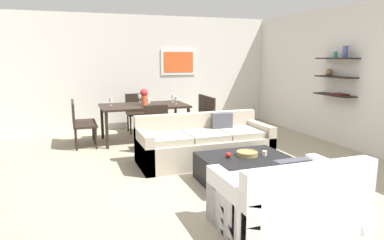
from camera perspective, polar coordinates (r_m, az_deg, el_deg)
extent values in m
plane|color=tan|center=(5.61, 2.61, -7.78)|extent=(18.00, 18.00, 0.00)
cube|color=silver|center=(8.78, -4.35, 7.79)|extent=(8.40, 0.06, 2.70)
cube|color=white|center=(8.82, -2.22, 9.40)|extent=(0.89, 0.02, 0.62)
cube|color=#E55926|center=(8.81, -2.19, 9.39)|extent=(0.76, 0.01, 0.50)
cube|color=silver|center=(7.51, 22.90, 6.55)|extent=(0.06, 8.20, 2.70)
cube|color=black|center=(7.32, 22.53, 9.25)|extent=(0.28, 0.90, 0.02)
cube|color=black|center=(7.33, 22.34, 6.52)|extent=(0.28, 0.90, 0.02)
cube|color=black|center=(7.36, 22.15, 3.80)|extent=(0.28, 0.90, 0.02)
cylinder|color=#4C518C|center=(7.17, 23.68, 10.13)|extent=(0.10, 0.10, 0.22)
sphere|color=olive|center=(7.46, 21.46, 7.26)|extent=(0.14, 0.14, 0.14)
cylinder|color=teal|center=(7.36, 22.31, 9.83)|extent=(0.07, 0.07, 0.12)
cube|color=#4C1E19|center=(7.25, 22.95, 3.87)|extent=(0.20, 0.28, 0.03)
cube|color=#B2A893|center=(5.84, 2.07, -4.89)|extent=(2.18, 0.90, 0.42)
cube|color=#B2A893|center=(6.08, 0.80, -0.48)|extent=(2.18, 0.16, 0.36)
cube|color=#B2A893|center=(5.53, -7.84, -4.90)|extent=(0.14, 0.90, 0.60)
cube|color=#B2A893|center=(6.26, 10.81, -3.18)|extent=(0.14, 0.90, 0.60)
cube|color=#B2A893|center=(5.54, -3.87, -2.98)|extent=(0.61, 0.70, 0.10)
cube|color=#B2A893|center=(5.74, 2.24, -2.49)|extent=(0.61, 0.70, 0.10)
cube|color=#B2A893|center=(6.00, 7.87, -2.01)|extent=(0.61, 0.70, 0.10)
cube|color=#4C4C56|center=(6.07, 4.88, -0.55)|extent=(0.37, 0.14, 0.36)
cube|color=white|center=(3.86, 14.95, -13.51)|extent=(1.41, 0.90, 0.42)
cube|color=white|center=(3.44, 18.80, -9.72)|extent=(1.41, 0.16, 0.36)
cube|color=white|center=(4.20, 22.27, -10.62)|extent=(0.14, 0.90, 0.60)
cube|color=white|center=(3.52, 6.24, -14.00)|extent=(0.14, 0.90, 0.60)
cube|color=white|center=(3.95, 18.21, -9.05)|extent=(0.54, 0.70, 0.10)
cube|color=white|center=(3.65, 11.07, -10.37)|extent=(0.54, 0.70, 0.10)
cube|color=#4C4C56|center=(3.53, 15.92, -9.06)|extent=(0.36, 0.13, 0.36)
cube|color=black|center=(4.95, 8.75, -8.08)|extent=(1.21, 0.99, 0.38)
cylinder|color=#99844C|center=(4.95, 8.96, -5.46)|extent=(0.30, 0.30, 0.05)
torus|color=#99844C|center=(4.95, 8.97, -5.16)|extent=(0.30, 0.30, 0.02)
cylinder|color=silver|center=(4.99, 11.73, -5.33)|extent=(0.07, 0.07, 0.07)
sphere|color=red|center=(4.83, 5.93, -5.67)|extent=(0.08, 0.08, 0.08)
cube|color=black|center=(7.32, -7.82, 2.32)|extent=(1.76, 1.02, 0.04)
cylinder|color=black|center=(6.83, -13.69, -1.67)|extent=(0.06, 0.06, 0.71)
cylinder|color=black|center=(7.18, -0.58, -0.79)|extent=(0.06, 0.06, 0.71)
cylinder|color=black|center=(7.70, -14.42, -0.35)|extent=(0.06, 0.06, 0.71)
cylinder|color=black|center=(8.01, -2.69, 0.39)|extent=(0.06, 0.06, 0.71)
cube|color=black|center=(7.00, -17.01, -0.91)|extent=(0.44, 0.44, 0.04)
cube|color=black|center=(6.95, -18.75, 0.88)|extent=(0.04, 0.44, 0.43)
cylinder|color=black|center=(6.88, -15.33, -2.94)|extent=(0.04, 0.04, 0.41)
cylinder|color=black|center=(7.23, -15.56, -2.31)|extent=(0.04, 0.04, 0.41)
cylinder|color=black|center=(6.87, -18.33, -3.13)|extent=(0.04, 0.04, 0.41)
cylinder|color=black|center=(7.22, -18.41, -2.49)|extent=(0.04, 0.04, 0.41)
cube|color=black|center=(7.49, 1.61, 0.27)|extent=(0.44, 0.44, 0.04)
cube|color=black|center=(7.53, 3.04, 2.12)|extent=(0.04, 0.44, 0.43)
cylinder|color=black|center=(7.64, -0.15, -1.24)|extent=(0.04, 0.04, 0.41)
cylinder|color=black|center=(7.31, 0.80, -1.78)|extent=(0.04, 0.04, 0.41)
cylinder|color=black|center=(7.77, 2.35, -1.06)|extent=(0.04, 0.04, 0.41)
cylinder|color=black|center=(7.44, 3.40, -1.58)|extent=(0.04, 0.04, 0.41)
cube|color=black|center=(6.58, -6.25, -1.22)|extent=(0.44, 0.44, 0.04)
cube|color=black|center=(6.34, -5.86, 0.51)|extent=(0.44, 0.04, 0.43)
cylinder|color=black|center=(6.84, -5.10, -2.68)|extent=(0.04, 0.04, 0.41)
cylinder|color=black|center=(6.76, -8.05, -2.90)|extent=(0.04, 0.04, 0.41)
cylinder|color=black|center=(6.50, -4.29, -3.36)|extent=(0.04, 0.04, 0.41)
cylinder|color=black|center=(6.42, -7.39, -3.60)|extent=(0.04, 0.04, 0.41)
cube|color=black|center=(7.45, -17.19, -0.26)|extent=(0.44, 0.44, 0.04)
cube|color=black|center=(7.41, -18.83, 1.43)|extent=(0.04, 0.44, 0.43)
cylinder|color=black|center=(7.33, -15.62, -2.15)|extent=(0.04, 0.04, 0.41)
cylinder|color=black|center=(7.68, -15.83, -1.59)|extent=(0.04, 0.04, 0.41)
cylinder|color=black|center=(7.31, -18.44, -2.32)|extent=(0.04, 0.04, 0.41)
cylinder|color=black|center=(7.66, -18.51, -1.76)|extent=(0.04, 0.04, 0.41)
cube|color=black|center=(8.17, -8.98, 1.00)|extent=(0.44, 0.44, 0.04)
cube|color=black|center=(8.33, -9.29, 2.81)|extent=(0.44, 0.04, 0.43)
cylinder|color=black|center=(8.01, -9.96, -0.86)|extent=(0.04, 0.04, 0.41)
cylinder|color=black|center=(8.07, -7.44, -0.70)|extent=(0.04, 0.04, 0.41)
cylinder|color=black|center=(8.35, -10.39, -0.40)|extent=(0.04, 0.04, 0.41)
cylinder|color=black|center=(8.42, -7.97, -0.25)|extent=(0.04, 0.04, 0.41)
cube|color=black|center=(7.92, 0.40, 0.82)|extent=(0.44, 0.44, 0.04)
cube|color=black|center=(7.95, 1.76, 2.58)|extent=(0.04, 0.44, 0.43)
cylinder|color=black|center=(8.06, -1.24, -0.62)|extent=(0.04, 0.04, 0.41)
cylinder|color=black|center=(7.73, -0.39, -1.11)|extent=(0.04, 0.04, 0.41)
cylinder|color=black|center=(8.18, 1.15, -0.46)|extent=(0.04, 0.04, 0.41)
cylinder|color=black|center=(7.85, 2.09, -0.93)|extent=(0.04, 0.04, 0.41)
cylinder|color=silver|center=(7.34, -13.08, 2.34)|extent=(0.06, 0.06, 0.01)
cylinder|color=silver|center=(7.33, -13.09, 2.67)|extent=(0.01, 0.01, 0.08)
cylinder|color=silver|center=(7.32, -13.12, 3.25)|extent=(0.07, 0.07, 0.07)
cylinder|color=silver|center=(7.60, -3.15, 2.87)|extent=(0.06, 0.06, 0.01)
cylinder|color=silver|center=(7.60, -3.15, 3.20)|extent=(0.01, 0.01, 0.08)
cylinder|color=silver|center=(7.59, -3.16, 3.80)|extent=(0.06, 0.06, 0.08)
cylinder|color=silver|center=(7.36, -2.59, 2.63)|extent=(0.06, 0.06, 0.01)
cylinder|color=silver|center=(7.36, -2.59, 2.91)|extent=(0.01, 0.01, 0.07)
cylinder|color=silver|center=(7.35, -2.60, 3.49)|extent=(0.07, 0.07, 0.08)
cylinder|color=silver|center=(6.89, -7.05, 2.02)|extent=(0.06, 0.06, 0.01)
cylinder|color=silver|center=(6.88, -7.05, 2.38)|extent=(0.01, 0.01, 0.08)
cylinder|color=silver|center=(6.87, -7.07, 3.13)|extent=(0.06, 0.06, 0.10)
cylinder|color=silver|center=(7.75, -8.52, 2.92)|extent=(0.06, 0.06, 0.01)
cylinder|color=silver|center=(7.75, -8.53, 3.24)|extent=(0.01, 0.01, 0.08)
cylinder|color=silver|center=(7.74, -8.54, 3.85)|extent=(0.08, 0.08, 0.08)
cylinder|color=#D85933|center=(7.26, -7.78, 3.20)|extent=(0.13, 0.13, 0.20)
sphere|color=red|center=(7.24, -7.81, 4.45)|extent=(0.16, 0.16, 0.16)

